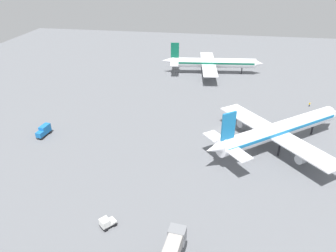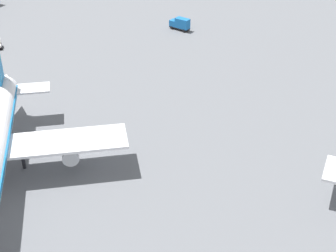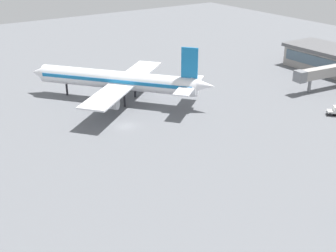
% 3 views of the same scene
% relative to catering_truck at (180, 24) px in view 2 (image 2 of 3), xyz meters
% --- Properties ---
extents(ground, '(288.00, 288.00, 0.00)m').
position_rel_catering_truck_xyz_m(ground, '(55.77, 12.27, -1.70)').
color(ground, slate).
extents(catering_truck, '(2.79, 5.80, 3.30)m').
position_rel_catering_truck_xyz_m(catering_truck, '(0.00, 0.00, 0.00)').
color(catering_truck, black).
rests_on(catering_truck, ground).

